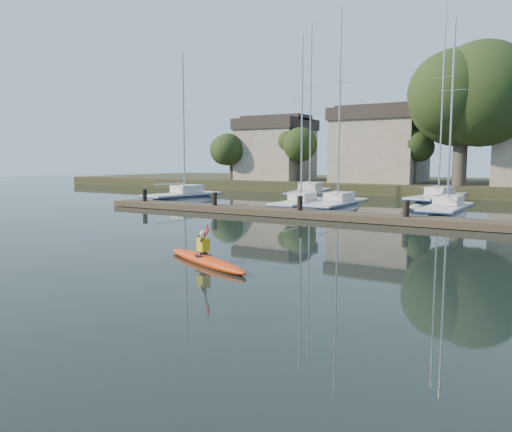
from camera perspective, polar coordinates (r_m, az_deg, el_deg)
The scene contains 10 objects.
ground at distance 15.28m, azimuth -8.52°, elevation -5.93°, with size 160.00×160.00×0.00m, color black.
kayak at distance 15.82m, azimuth -5.81°, elevation -4.81°, with size 4.42×2.37×1.46m.
dock at distance 27.34m, azimuth 10.65°, elevation -0.05°, with size 34.00×2.00×1.80m.
sailboat_0 at distance 39.04m, azimuth -8.35°, elevation 1.32°, with size 3.36×8.22×12.67m.
sailboat_1 at distance 33.12m, azimuth 5.02°, elevation 0.52°, with size 2.21×7.63×12.35m.
sailboat_2 at distance 32.67m, azimuth 9.17°, elevation 0.37°, with size 2.03×8.43×13.94m.
sailboat_3 at distance 31.12m, azimuth 20.89°, elevation -0.30°, with size 2.23×7.80×12.50m.
sailboat_5 at distance 42.78m, azimuth 6.05°, elevation 1.82°, with size 4.00×9.82×15.85m.
sailboat_6 at distance 39.64m, azimuth 19.96°, elevation 1.11°, with size 3.43×10.14×15.82m.
shore at distance 52.32m, azimuth 22.79°, elevation 5.95°, with size 90.00×25.25×12.75m.
Camera 1 is at (9.62, -11.41, 3.27)m, focal length 35.00 mm.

